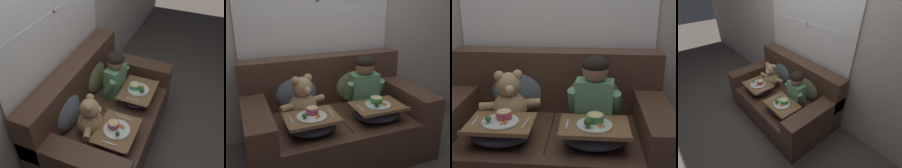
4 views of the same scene
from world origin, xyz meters
TOP-DOWN VIEW (x-y plane):
  - ground_plane at (0.00, 0.00)m, footprint 14.00×14.00m
  - wall_back_with_window at (0.00, 0.56)m, footprint 8.00×0.08m
  - couch at (0.00, 0.08)m, footprint 1.69×0.99m
  - throw_pillow_behind_child at (0.31, 0.30)m, footprint 0.43×0.21m
  - throw_pillow_behind_teddy at (-0.31, 0.30)m, footprint 0.43×0.21m
  - child_figure at (0.31, 0.04)m, footprint 0.39×0.20m
  - teddy_bear at (-0.31, 0.04)m, footprint 0.45×0.33m
  - lap_tray_child at (0.31, -0.22)m, footprint 0.46×0.36m
  - lap_tray_teddy at (-0.31, -0.22)m, footprint 0.44×0.37m

SIDE VIEW (x-z plane):
  - ground_plane at x=0.00m, z-range 0.00..0.00m
  - couch at x=0.00m, z-range -0.13..0.77m
  - lap_tray_teddy at x=-0.31m, z-range 0.38..0.58m
  - lap_tray_child at x=0.31m, z-range 0.37..0.59m
  - teddy_bear at x=-0.31m, z-range 0.37..0.79m
  - throw_pillow_behind_child at x=0.31m, z-range 0.38..0.83m
  - throw_pillow_behind_teddy at x=-0.31m, z-range 0.38..0.83m
  - child_figure at x=0.31m, z-range 0.43..0.97m
  - wall_back_with_window at x=0.00m, z-range 0.01..2.61m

